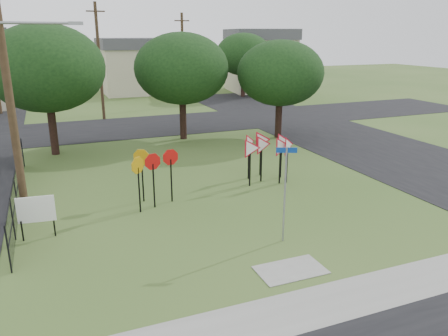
{
  "coord_description": "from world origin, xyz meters",
  "views": [
    {
      "loc": [
        -6.07,
        -12.21,
        6.65
      ],
      "look_at": [
        0.06,
        3.0,
        1.6
      ],
      "focal_mm": 35.0,
      "sensor_mm": 36.0,
      "label": 1
    }
  ],
  "objects_px": {
    "yield_sign_cluster": "(267,146)",
    "info_board": "(36,211)",
    "stop_sign_cluster": "(151,166)",
    "street_name_sign": "(285,189)"
  },
  "relations": [
    {
      "from": "info_board",
      "to": "stop_sign_cluster",
      "type": "bearing_deg",
      "value": 19.47
    },
    {
      "from": "stop_sign_cluster",
      "to": "info_board",
      "type": "bearing_deg",
      "value": -160.53
    },
    {
      "from": "street_name_sign",
      "to": "yield_sign_cluster",
      "type": "distance_m",
      "value": 6.31
    },
    {
      "from": "stop_sign_cluster",
      "to": "info_board",
      "type": "relative_size",
      "value": 1.49
    },
    {
      "from": "yield_sign_cluster",
      "to": "info_board",
      "type": "xyz_separation_m",
      "value": [
        -9.97,
        -2.58,
        -0.67
      ]
    },
    {
      "from": "street_name_sign",
      "to": "yield_sign_cluster",
      "type": "bearing_deg",
      "value": 67.73
    },
    {
      "from": "yield_sign_cluster",
      "to": "info_board",
      "type": "bearing_deg",
      "value": -165.49
    },
    {
      "from": "yield_sign_cluster",
      "to": "stop_sign_cluster",
      "type": "bearing_deg",
      "value": -169.35
    },
    {
      "from": "info_board",
      "to": "yield_sign_cluster",
      "type": "bearing_deg",
      "value": 14.51
    },
    {
      "from": "stop_sign_cluster",
      "to": "yield_sign_cluster",
      "type": "distance_m",
      "value": 5.81
    }
  ]
}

